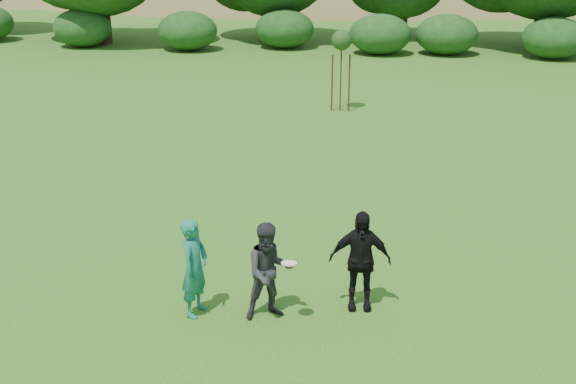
{
  "coord_description": "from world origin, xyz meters",
  "views": [
    {
      "loc": [
        1.75,
        -10.98,
        6.51
      ],
      "look_at": [
        0.0,
        3.0,
        1.1
      ],
      "focal_mm": 45.0,
      "sensor_mm": 36.0,
      "label": 1
    }
  ],
  "objects_px": {
    "player_grey": "(269,271)",
    "player_black": "(360,260)",
    "player_teal": "(195,268)",
    "sapling": "(342,42)"
  },
  "relations": [
    {
      "from": "player_grey",
      "to": "player_black",
      "type": "bearing_deg",
      "value": -3.2
    },
    {
      "from": "player_teal",
      "to": "player_grey",
      "type": "height_order",
      "value": "player_teal"
    },
    {
      "from": "player_grey",
      "to": "sapling",
      "type": "height_order",
      "value": "sapling"
    },
    {
      "from": "player_teal",
      "to": "player_grey",
      "type": "relative_size",
      "value": 1.02
    },
    {
      "from": "sapling",
      "to": "player_teal",
      "type": "bearing_deg",
      "value": -96.7
    },
    {
      "from": "player_grey",
      "to": "player_teal",
      "type": "bearing_deg",
      "value": 160.34
    },
    {
      "from": "player_grey",
      "to": "sapling",
      "type": "relative_size",
      "value": 0.61
    },
    {
      "from": "player_grey",
      "to": "player_black",
      "type": "xyz_separation_m",
      "value": [
        1.51,
        0.52,
        0.05
      ]
    },
    {
      "from": "player_grey",
      "to": "sapling",
      "type": "distance_m",
      "value": 14.36
    },
    {
      "from": "player_teal",
      "to": "sapling",
      "type": "bearing_deg",
      "value": 6.55
    }
  ]
}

